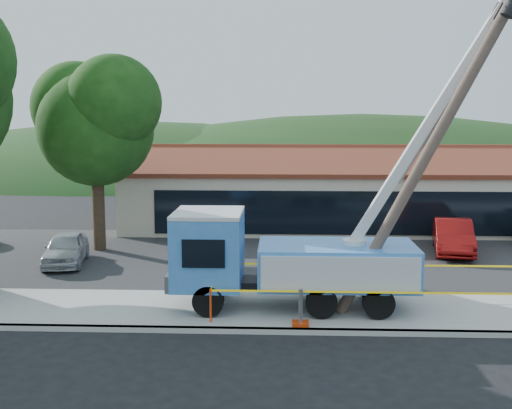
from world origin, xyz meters
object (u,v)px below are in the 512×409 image
object	(u,v)px
leaning_pole	(440,132)
car_red	(452,255)
utility_truck	(287,255)
car_silver	(66,266)

from	to	relation	value
leaning_pole	car_red	bearing A→B (deg)	71.95
utility_truck	car_red	world-z (taller)	utility_truck
utility_truck	car_silver	xyz separation A→B (m)	(-9.20, 5.75, -1.86)
leaning_pole	car_red	size ratio (longest dim) A/B	2.26
car_silver	car_red	distance (m)	16.99
utility_truck	car_red	distance (m)	11.63
car_silver	car_red	size ratio (longest dim) A/B	0.85
utility_truck	car_silver	bearing A→B (deg)	147.99
car_silver	car_red	xyz separation A→B (m)	(16.74, 2.91, 0.00)
car_red	leaning_pole	bearing A→B (deg)	-98.19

